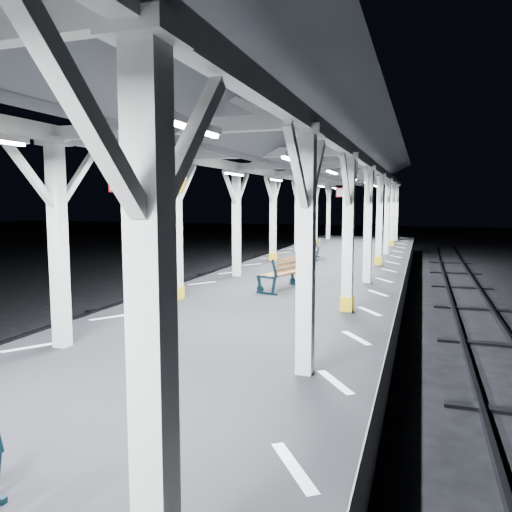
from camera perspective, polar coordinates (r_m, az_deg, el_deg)
The scene contains 8 objects.
ground at distance 9.74m, azimuth -3.65°, elevation -13.79°, with size 120.00×120.00×0.00m, color black.
platform at distance 9.58m, azimuth -3.67°, elevation -10.98°, with size 6.00×50.00×1.00m, color black.
hazard_stripes_left at distance 10.59m, azimuth -16.16°, elevation -6.72°, with size 1.00×48.00×0.01m, color silver.
hazard_stripes_right at distance 8.84m, azimuth 11.38°, elevation -9.17°, with size 1.00×48.00×0.01m, color silver.
track_left at distance 12.40m, azimuth -25.92°, elevation -9.60°, with size 2.20×60.00×0.16m.
canopy at distance 9.21m, azimuth -3.89°, elevation 13.86°, with size 5.40×49.00×4.65m.
bench_mid at distance 13.14m, azimuth 3.58°, elevation -1.83°, with size 1.07×1.79×0.91m.
bench_far at distance 20.23m, azimuth 6.75°, elevation 0.84°, with size 0.77×1.54×0.80m.
Camera 1 is at (3.45, -8.47, 3.35)m, focal length 35.00 mm.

